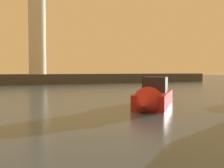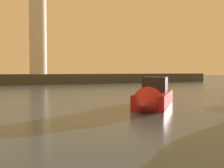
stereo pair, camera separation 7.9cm
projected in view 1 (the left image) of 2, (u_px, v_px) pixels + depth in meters
ground_plane at (62, 96)px, 26.39m from camera, size 220.00×220.00×0.00m
breakwater at (31, 79)px, 49.76m from camera, size 76.49×4.75×1.80m
lighthouse at (37, 27)px, 49.75m from camera, size 3.13×3.13×18.24m
motorboat_4 at (152, 98)px, 17.50m from camera, size 6.12×6.72×2.43m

